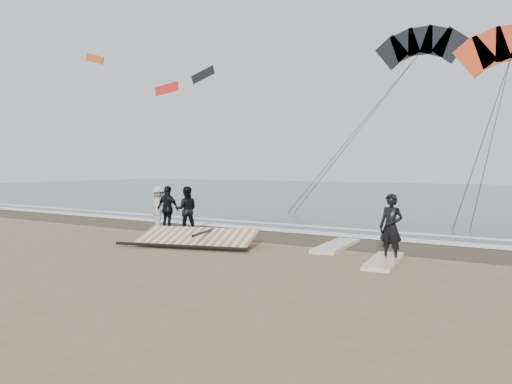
# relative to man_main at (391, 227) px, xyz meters

# --- Properties ---
(ground) EXTENTS (120.00, 120.00, 0.00)m
(ground) POSITION_rel_man_main_xyz_m (-3.11, -2.21, -0.86)
(ground) COLOR #8C704C
(ground) RESTS_ON ground
(sea) EXTENTS (120.00, 54.00, 0.02)m
(sea) POSITION_rel_man_main_xyz_m (-3.11, 30.79, -0.85)
(sea) COLOR #233838
(sea) RESTS_ON ground
(wet_sand) EXTENTS (120.00, 2.80, 0.01)m
(wet_sand) POSITION_rel_man_main_xyz_m (-3.11, 2.29, -0.86)
(wet_sand) COLOR #4C3D2B
(wet_sand) RESTS_ON ground
(foam_near) EXTENTS (120.00, 0.90, 0.01)m
(foam_near) POSITION_rel_man_main_xyz_m (-3.11, 3.69, -0.83)
(foam_near) COLOR white
(foam_near) RESTS_ON sea
(foam_far) EXTENTS (120.00, 0.45, 0.01)m
(foam_far) POSITION_rel_man_main_xyz_m (-3.11, 5.39, -0.83)
(foam_far) COLOR white
(foam_far) RESTS_ON sea
(man_main) EXTENTS (0.70, 0.53, 1.72)m
(man_main) POSITION_rel_man_main_xyz_m (0.00, 0.00, 0.00)
(man_main) COLOR black
(man_main) RESTS_ON ground
(board_white) EXTENTS (0.99, 2.44, 0.09)m
(board_white) POSITION_rel_man_main_xyz_m (-0.07, -0.33, -0.81)
(board_white) COLOR white
(board_white) RESTS_ON ground
(board_cream) EXTENTS (0.94, 2.72, 0.11)m
(board_cream) POSITION_rel_man_main_xyz_m (-2.00, 1.22, -0.81)
(board_cream) COLOR beige
(board_cream) RESTS_ON ground
(trio_cluster) EXTENTS (2.54, 1.09, 1.70)m
(trio_cluster) POSITION_rel_man_main_xyz_m (-8.70, 1.42, -0.02)
(trio_cluster) COLOR black
(trio_cluster) RESTS_ON ground
(sail_rig) EXTENTS (4.00, 2.61, 0.49)m
(sail_rig) POSITION_rel_man_main_xyz_m (-5.73, -0.64, -0.67)
(sail_rig) COLOR black
(sail_rig) RESTS_ON ground
(kite_red) EXTENTS (6.74, 6.02, 14.51)m
(kite_red) POSITION_rel_man_main_xyz_m (0.87, 18.80, 7.86)
(kite_red) COLOR #ED401B
(kite_red) RESTS_ON ground
(kite_dark) EXTENTS (7.46, 7.70, 18.64)m
(kite_dark) POSITION_rel_man_main_xyz_m (-5.59, 24.68, 9.98)
(kite_dark) COLOR black
(kite_dark) RESTS_ON ground
(distant_kites) EXTENTS (17.66, 4.12, 6.28)m
(distant_kites) POSITION_rel_man_main_xyz_m (-34.77, 27.79, 11.59)
(distant_kites) COLOR red
(distant_kites) RESTS_ON ground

